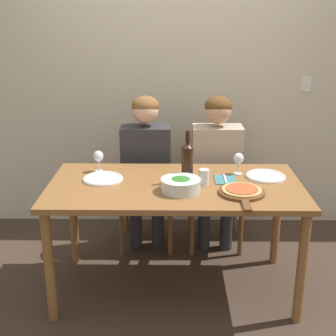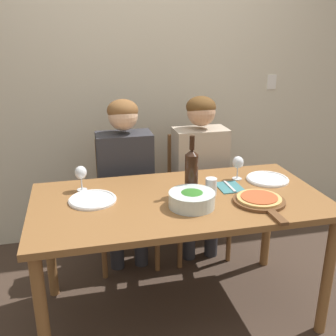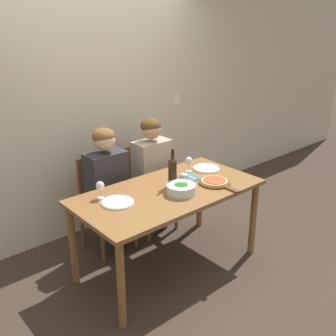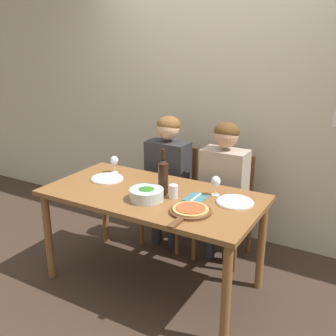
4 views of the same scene
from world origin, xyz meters
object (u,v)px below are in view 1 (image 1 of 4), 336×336
chair_left (147,184)px  wine_glass_right (238,160)px  broccoli_bowl (181,185)px  dinner_plate_left (103,179)px  chair_right (215,184)px  water_tumbler (204,177)px  fork_on_napkin (225,180)px  wine_glass_left (98,157)px  person_woman (146,159)px  person_man (217,159)px  pizza_on_board (242,192)px  dinner_plate_right (266,176)px  wine_bottle (187,162)px

chair_left → wine_glass_right: (0.66, -0.53, 0.38)m
broccoli_bowl → dinner_plate_left: size_ratio=0.94×
chair_right → water_tumbler: 0.81m
wine_glass_right → chair_left: bearing=141.2°
wine_glass_right → fork_on_napkin: bearing=-129.0°
dinner_plate_left → fork_on_napkin: dinner_plate_left is taller
wine_glass_left → water_tumbler: (0.72, -0.24, -0.05)m
chair_right → person_woman: 0.61m
person_man → pizza_on_board: 0.79m
chair_right → wine_glass_right: size_ratio=6.07×
broccoli_bowl → fork_on_napkin: size_ratio=1.38×
broccoli_bowl → dinner_plate_right: (0.57, 0.26, -0.03)m
water_tumbler → pizza_on_board: bearing=-36.9°
chair_right → person_man: (0.00, -0.11, 0.25)m
person_woman → wine_glass_right: bearing=-32.5°
wine_glass_right → person_woman: bearing=147.5°
wine_bottle → broccoli_bowl: 0.19m
dinner_plate_right → fork_on_napkin: dinner_plate_right is taller
broccoli_bowl → water_tumbler: 0.19m
person_man → water_tumbler: person_man is taller
wine_glass_left → wine_glass_right: 0.96m
chair_left → fork_on_napkin: bearing=-49.4°
wine_bottle → pizza_on_board: bearing=-32.1°
broccoli_bowl → wine_glass_right: (0.40, 0.32, 0.06)m
person_woman → wine_glass_right: 0.79m
dinner_plate_left → wine_glass_left: bearing=106.7°
wine_bottle → wine_glass_left: bearing=161.5°
wine_glass_left → person_woman: bearing=51.0°
chair_left → chair_right: (0.55, 0.00, 0.00)m
chair_left → broccoli_bowl: size_ratio=3.69×
broccoli_bowl → chair_right: bearing=71.1°
person_woman → wine_glass_left: bearing=-129.0°
wine_bottle → fork_on_napkin: size_ratio=1.93×
pizza_on_board → fork_on_napkin: bearing=107.1°
broccoli_bowl → dinner_plate_left: broccoli_bowl is taller
wine_bottle → dinner_plate_right: 0.56m
person_man → wine_bottle: 0.65m
chair_right → pizza_on_board: 0.95m
person_man → dinner_plate_right: (0.28, -0.48, 0.04)m
chair_left → wine_glass_left: size_ratio=6.07×
dinner_plate_left → water_tumbler: bearing=-6.3°
chair_left → dinner_plate_right: size_ratio=3.48×
pizza_on_board → wine_glass_right: 0.38m
broccoli_bowl → dinner_plate_left: 0.55m
water_tumbler → wine_glass_left: bearing=161.2°
person_man → dinner_plate_left: person_man is taller
chair_right → wine_glass_right: (0.11, -0.53, 0.38)m
chair_left → chair_right: bearing=0.0°
chair_left → wine_glass_right: wine_glass_right is taller
person_woman → dinner_plate_right: (0.83, -0.48, 0.04)m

